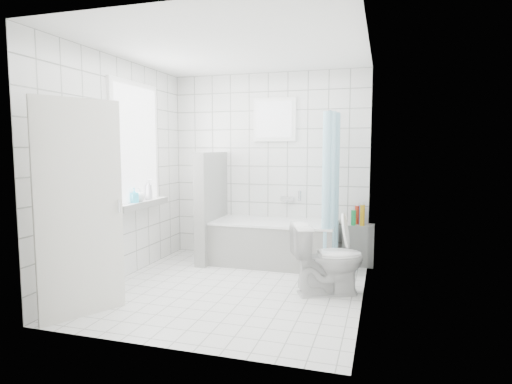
% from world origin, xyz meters
% --- Properties ---
extents(ground, '(3.00, 3.00, 0.00)m').
position_xyz_m(ground, '(0.00, 0.00, 0.00)').
color(ground, white).
rests_on(ground, ground).
extents(ceiling, '(3.00, 3.00, 0.00)m').
position_xyz_m(ceiling, '(0.00, 0.00, 2.60)').
color(ceiling, white).
rests_on(ceiling, ground).
extents(wall_back, '(2.80, 0.02, 2.60)m').
position_xyz_m(wall_back, '(0.00, 1.50, 1.30)').
color(wall_back, white).
rests_on(wall_back, ground).
extents(wall_front, '(2.80, 0.02, 2.60)m').
position_xyz_m(wall_front, '(0.00, -1.50, 1.30)').
color(wall_front, white).
rests_on(wall_front, ground).
extents(wall_left, '(0.02, 3.00, 2.60)m').
position_xyz_m(wall_left, '(-1.40, 0.00, 1.30)').
color(wall_left, white).
rests_on(wall_left, ground).
extents(wall_right, '(0.02, 3.00, 2.60)m').
position_xyz_m(wall_right, '(1.40, 0.00, 1.30)').
color(wall_right, white).
rests_on(wall_right, ground).
extents(window_left, '(0.01, 0.90, 1.40)m').
position_xyz_m(window_left, '(-1.35, 0.30, 1.60)').
color(window_left, white).
rests_on(window_left, wall_left).
extents(window_back, '(0.50, 0.01, 0.50)m').
position_xyz_m(window_back, '(0.10, 1.46, 1.95)').
color(window_back, white).
rests_on(window_back, wall_back).
extents(window_sill, '(0.18, 1.02, 0.08)m').
position_xyz_m(window_sill, '(-1.31, 0.30, 0.86)').
color(window_sill, white).
rests_on(window_sill, wall_left).
extents(door, '(0.42, 0.72, 2.00)m').
position_xyz_m(door, '(-1.06, -1.13, 1.00)').
color(door, silver).
rests_on(door, ground).
extents(bathtub, '(1.64, 0.77, 0.58)m').
position_xyz_m(bathtub, '(0.19, 1.12, 0.29)').
color(bathtub, white).
rests_on(bathtub, ground).
extents(partition_wall, '(0.15, 0.85, 1.50)m').
position_xyz_m(partition_wall, '(-0.69, 1.07, 0.75)').
color(partition_wall, white).
rests_on(partition_wall, ground).
extents(tiled_ledge, '(0.40, 0.24, 0.55)m').
position_xyz_m(tiled_ledge, '(1.28, 1.38, 0.28)').
color(tiled_ledge, white).
rests_on(tiled_ledge, ground).
extents(toilet, '(0.86, 0.70, 0.77)m').
position_xyz_m(toilet, '(1.03, 0.13, 0.38)').
color(toilet, white).
rests_on(toilet, ground).
extents(curtain_rod, '(0.02, 0.80, 0.02)m').
position_xyz_m(curtain_rod, '(0.95, 1.10, 2.00)').
color(curtain_rod, silver).
rests_on(curtain_rod, wall_back).
extents(shower_curtain, '(0.14, 0.48, 1.78)m').
position_xyz_m(shower_curtain, '(0.95, 0.97, 1.10)').
color(shower_curtain, '#48B0D4').
rests_on(shower_curtain, curtain_rod).
extents(tub_faucet, '(0.18, 0.06, 0.06)m').
position_xyz_m(tub_faucet, '(0.29, 1.46, 0.85)').
color(tub_faucet, silver).
rests_on(tub_faucet, wall_back).
extents(sill_bottles, '(0.14, 0.43, 0.27)m').
position_xyz_m(sill_bottles, '(-1.30, 0.31, 1.01)').
color(sill_bottles, silver).
rests_on(sill_bottles, window_sill).
extents(ledge_bottles, '(0.18, 0.17, 0.27)m').
position_xyz_m(ledge_bottles, '(1.28, 1.35, 0.67)').
color(ledge_bottles, blue).
rests_on(ledge_bottles, tiled_ledge).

